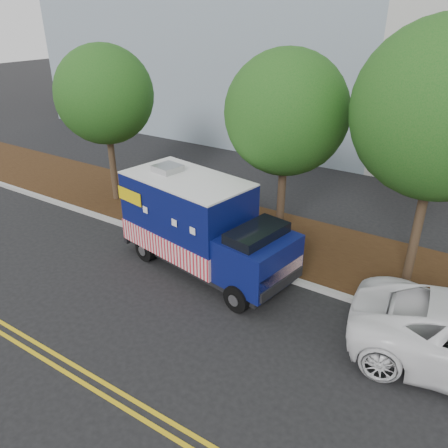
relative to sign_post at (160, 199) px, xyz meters
The scene contains 10 objects.
ground 3.46m from the sign_post, 38.21° to the right, with size 120.00×120.00×0.00m, color black.
curb 2.85m from the sign_post, 13.35° to the right, with size 120.00×0.18×0.15m, color #9E9E99.
mulch_strip 3.16m from the sign_post, 30.43° to the left, with size 120.00×4.00×0.15m, color black.
centerline_near 7.04m from the sign_post, 68.47° to the right, with size 120.00×0.10×0.01m, color gold.
centerline_far 7.27m from the sign_post, 69.21° to the right, with size 120.00×0.10×0.01m, color gold.
tree_a 4.70m from the sign_post, 163.45° to the left, with size 3.75×3.75×6.30m.
tree_b 5.48m from the sign_post, 17.84° to the left, with size 3.81×3.81×6.42m.
tree_c 9.39m from the sign_post, ahead, with size 4.48×4.48×7.35m.
sign_post is the anchor object (origin of this frame).
food_truck 3.03m from the sign_post, 25.81° to the right, with size 6.04×3.07×3.04m.
Camera 1 is at (7.27, -8.93, 7.33)m, focal length 35.00 mm.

